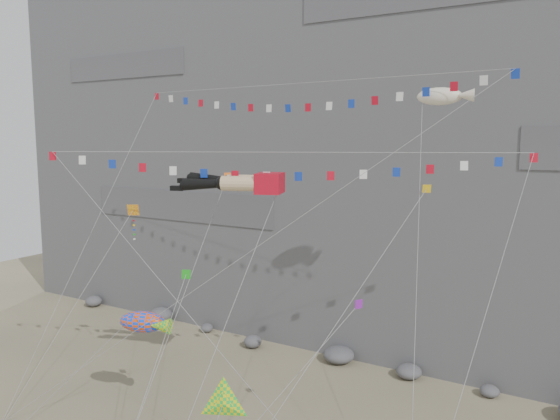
{
  "coord_description": "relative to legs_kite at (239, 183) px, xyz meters",
  "views": [
    {
      "loc": [
        18.11,
        -23.06,
        18.65
      ],
      "look_at": [
        -0.98,
        9.0,
        13.73
      ],
      "focal_mm": 35.0,
      "sensor_mm": 36.0,
      "label": 1
    }
  ],
  "objects": [
    {
      "name": "flag_banner_upper",
      "position": [
        0.53,
        6.37,
        6.46
      ],
      "size": [
        28.56,
        15.35,
        30.12
      ],
      "color": "red",
      "rests_on": "ground"
    },
    {
      "name": "fish_windsock",
      "position": [
        -5.6,
        -2.97,
        -8.96
      ],
      "size": [
        9.01,
        5.7,
        10.64
      ],
      "color": "#EC480C",
      "rests_on": "ground"
    },
    {
      "name": "blimp_windsock",
      "position": [
        10.28,
        6.63,
        5.19
      ],
      "size": [
        4.54,
        12.89,
        24.36
      ],
      "color": "#F6E8CA",
      "rests_on": "ground"
    },
    {
      "name": "small_kite_a",
      "position": [
        -2.94,
        2.52,
        -0.27
      ],
      "size": [
        2.55,
        14.05,
        21.0
      ],
      "color": "orange",
      "rests_on": "ground"
    },
    {
      "name": "cliff",
      "position": [
        1.12,
        27.66,
        9.07
      ],
      "size": [
        80.0,
        28.0,
        50.0
      ],
      "primitive_type": "cube",
      "color": "slate",
      "rests_on": "ground"
    },
    {
      "name": "flag_banner_lower",
      "position": [
        2.25,
        1.42,
        1.85
      ],
      "size": [
        26.81,
        14.27,
        22.27
      ],
      "color": "red",
      "rests_on": "ground"
    },
    {
      "name": "talus_boulders",
      "position": [
        1.12,
        12.66,
        -15.33
      ],
      "size": [
        60.0,
        3.0,
        1.2
      ],
      "primitive_type": null,
      "color": "slate",
      "rests_on": "ground"
    },
    {
      "name": "delta_kite",
      "position": [
        4.22,
        -7.53,
        -9.94
      ],
      "size": [
        2.57,
        4.83,
        7.88
      ],
      "color": "yellow",
      "rests_on": "ground"
    },
    {
      "name": "small_kite_d",
      "position": [
        10.43,
        3.02,
        -0.55
      ],
      "size": [
        7.06,
        14.94,
        22.26
      ],
      "color": "yellow",
      "rests_on": "ground"
    },
    {
      "name": "harlequin_kite",
      "position": [
        -9.61,
        0.39,
        -2.44
      ],
      "size": [
        4.26,
        10.04,
        16.63
      ],
      "color": "red",
      "rests_on": "ground"
    },
    {
      "name": "small_kite_c",
      "position": [
        -1.16,
        -3.86,
        -5.24
      ],
      "size": [
        2.02,
        9.07,
        13.76
      ],
      "color": "#179818",
      "rests_on": "ground"
    },
    {
      "name": "small_kite_b",
      "position": [
        8.18,
        -0.9,
        -6.36
      ],
      "size": [
        6.55,
        10.76,
        15.25
      ],
      "color": "purple",
      "rests_on": "ground"
    },
    {
      "name": "legs_kite",
      "position": [
        0.0,
        0.0,
        0.0
      ],
      "size": [
        7.41,
        15.13,
        21.1
      ],
      "rotation": [
        0.0,
        0.0,
        0.34
      ],
      "color": "red",
      "rests_on": "ground"
    }
  ]
}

